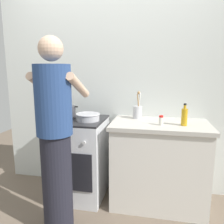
{
  "coord_description": "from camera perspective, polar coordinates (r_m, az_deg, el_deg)",
  "views": [
    {
      "loc": [
        0.51,
        -2.13,
        1.43
      ],
      "look_at": [
        0.05,
        0.12,
        1.0
      ],
      "focal_mm": 35.79,
      "sensor_mm": 36.0,
      "label": 1
    }
  ],
  "objects": [
    {
      "name": "back_wall",
      "position": [
        2.66,
        4.85,
        6.68
      ],
      "size": [
        3.2,
        0.1,
        2.5
      ],
      "color": "silver",
      "rests_on": "ground"
    },
    {
      "name": "stove_range",
      "position": [
        2.63,
        -8.63,
        -11.43
      ],
      "size": [
        0.6,
        0.62,
        0.9
      ],
      "color": "silver",
      "rests_on": "ground"
    },
    {
      "name": "oil_bottle",
      "position": [
        2.27,
        17.99,
        -1.11
      ],
      "size": [
        0.06,
        0.06,
        0.22
      ],
      "color": "gold",
      "rests_on": "countertop"
    },
    {
      "name": "ground",
      "position": [
        2.62,
        -1.73,
        -22.51
      ],
      "size": [
        6.0,
        6.0,
        0.0
      ],
      "primitive_type": "plane",
      "color": "#6B5B4C"
    },
    {
      "name": "countertop",
      "position": [
        2.48,
        11.81,
        -12.82
      ],
      "size": [
        1.0,
        0.6,
        0.9
      ],
      "color": "silver",
      "rests_on": "ground"
    },
    {
      "name": "pot",
      "position": [
        2.57,
        -11.59,
        0.03
      ],
      "size": [
        0.27,
        0.21,
        0.14
      ],
      "color": "#38383D",
      "rests_on": "stove_range"
    },
    {
      "name": "spice_bottle",
      "position": [
        2.24,
        12.42,
        -2.13
      ],
      "size": [
        0.04,
        0.04,
        0.1
      ],
      "color": "silver",
      "rests_on": "countertop"
    },
    {
      "name": "mixing_bowl",
      "position": [
        2.4,
        -6.17,
        -1.19
      ],
      "size": [
        0.26,
        0.26,
        0.08
      ],
      "color": "#B7B7BC",
      "rests_on": "stove_range"
    },
    {
      "name": "person",
      "position": [
        1.97,
        -14.26,
        -6.62
      ],
      "size": [
        0.41,
        0.5,
        1.7
      ],
      "color": "black",
      "rests_on": "ground"
    },
    {
      "name": "utensil_crock",
      "position": [
        2.5,
        6.57,
        0.34
      ],
      "size": [
        0.1,
        0.1,
        0.31
      ],
      "color": "silver",
      "rests_on": "countertop"
    }
  ]
}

